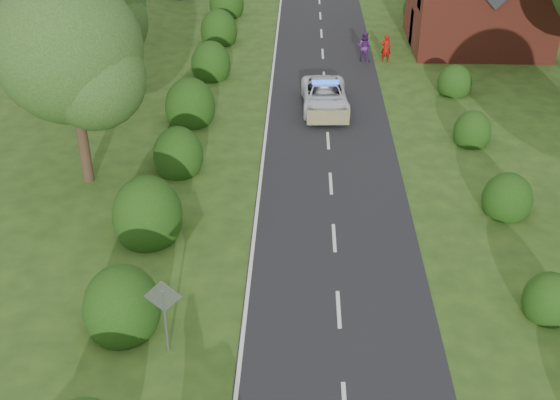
{
  "coord_description": "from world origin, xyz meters",
  "views": [
    {
      "loc": [
        -1.29,
        -13.09,
        14.17
      ],
      "look_at": [
        -1.97,
        8.46,
        1.3
      ],
      "focal_mm": 45.0,
      "sensor_mm": 36.0,
      "label": 1
    }
  ],
  "objects_px": {
    "police_van": "(325,96)",
    "pedestrian_red": "(386,48)",
    "road_sign": "(164,306)",
    "pedestrian_purple": "(364,46)"
  },
  "relations": [
    {
      "from": "pedestrian_purple",
      "to": "police_van",
      "type": "bearing_deg",
      "value": 95.98
    },
    {
      "from": "road_sign",
      "to": "pedestrian_purple",
      "type": "height_order",
      "value": "road_sign"
    },
    {
      "from": "road_sign",
      "to": "pedestrian_purple",
      "type": "relative_size",
      "value": 1.43
    },
    {
      "from": "road_sign",
      "to": "pedestrian_purple",
      "type": "bearing_deg",
      "value": 73.47
    },
    {
      "from": "road_sign",
      "to": "pedestrian_red",
      "type": "bearing_deg",
      "value": 70.76
    },
    {
      "from": "police_van",
      "to": "pedestrian_red",
      "type": "relative_size",
      "value": 3.06
    },
    {
      "from": "pedestrian_red",
      "to": "pedestrian_purple",
      "type": "height_order",
      "value": "pedestrian_purple"
    },
    {
      "from": "road_sign",
      "to": "police_van",
      "type": "distance_m",
      "value": 18.38
    },
    {
      "from": "police_van",
      "to": "pedestrian_red",
      "type": "bearing_deg",
      "value": 59.84
    },
    {
      "from": "road_sign",
      "to": "police_van",
      "type": "relative_size",
      "value": 0.51
    }
  ]
}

